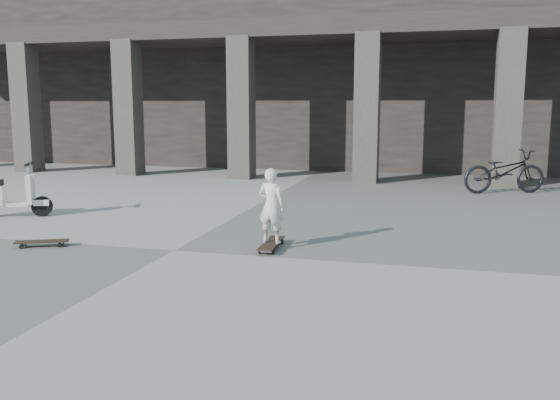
% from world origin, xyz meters
% --- Properties ---
extents(ground, '(90.00, 90.00, 0.00)m').
position_xyz_m(ground, '(0.00, 0.00, 0.00)').
color(ground, '#535350').
rests_on(ground, ground).
extents(colonnade, '(28.00, 8.82, 6.00)m').
position_xyz_m(colonnade, '(-0.00, 13.77, 3.03)').
color(colonnade, black).
rests_on(colonnade, ground).
extents(longboard, '(0.27, 0.95, 0.09)m').
position_xyz_m(longboard, '(1.34, 0.47, 0.07)').
color(longboard, black).
rests_on(longboard, ground).
extents(skateboard_spare, '(0.78, 0.49, 0.09)m').
position_xyz_m(skateboard_spare, '(-2.01, -0.29, 0.07)').
color(skateboard_spare, black).
rests_on(skateboard_spare, ground).
extents(child, '(0.44, 0.32, 1.10)m').
position_xyz_m(child, '(1.34, 0.47, 0.65)').
color(child, beige).
rests_on(child, longboard).
extents(bicycle, '(2.11, 1.37, 1.05)m').
position_xyz_m(bicycle, '(5.24, 7.30, 0.52)').
color(bicycle, black).
rests_on(bicycle, ground).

